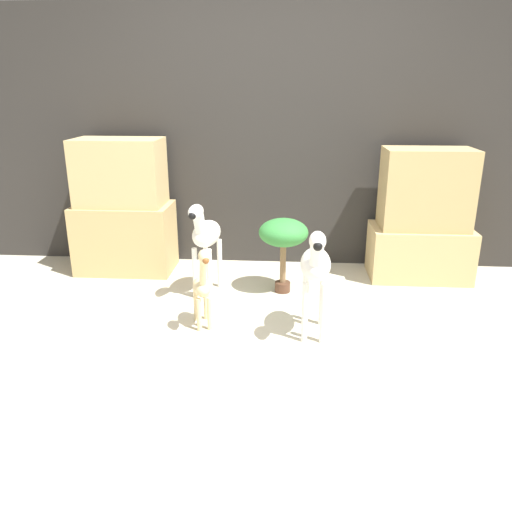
# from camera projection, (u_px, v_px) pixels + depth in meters

# --- Properties ---
(ground_plane) EXTENTS (14.00, 14.00, 0.00)m
(ground_plane) POSITION_uv_depth(u_px,v_px,m) (259.00, 354.00, 3.03)
(ground_plane) COLOR beige
(wall_back) EXTENTS (6.40, 0.08, 2.20)m
(wall_back) POSITION_uv_depth(u_px,v_px,m) (272.00, 140.00, 4.30)
(wall_back) COLOR #2D2B28
(wall_back) RESTS_ON ground_plane
(rock_pillar_left) EXTENTS (0.81, 0.46, 1.14)m
(rock_pillar_left) POSITION_uv_depth(u_px,v_px,m) (123.00, 211.00, 4.25)
(rock_pillar_left) COLOR tan
(rock_pillar_left) RESTS_ON ground_plane
(rock_pillar_right) EXTENTS (0.81, 0.46, 1.08)m
(rock_pillar_right) POSITION_uv_depth(u_px,v_px,m) (423.00, 220.00, 4.09)
(rock_pillar_right) COLOR tan
(rock_pillar_right) RESTS_ON ground_plane
(zebra_right) EXTENTS (0.20, 0.50, 0.75)m
(zebra_right) POSITION_uv_depth(u_px,v_px,m) (316.00, 266.00, 3.10)
(zebra_right) COLOR white
(zebra_right) RESTS_ON ground_plane
(zebra_left) EXTENTS (0.25, 0.51, 0.75)m
(zebra_left) POSITION_uv_depth(u_px,v_px,m) (205.00, 235.00, 3.75)
(zebra_left) COLOR white
(zebra_left) RESTS_ON ground_plane
(giraffe_figurine) EXTENTS (0.20, 0.38, 0.59)m
(giraffe_figurine) POSITION_uv_depth(u_px,v_px,m) (202.00, 284.00, 3.26)
(giraffe_figurine) COLOR beige
(giraffe_figurine) RESTS_ON ground_plane
(potted_palm_front) EXTENTS (0.38, 0.38, 0.59)m
(potted_palm_front) POSITION_uv_depth(u_px,v_px,m) (283.00, 235.00, 3.79)
(potted_palm_front) COLOR #513323
(potted_palm_front) RESTS_ON ground_plane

